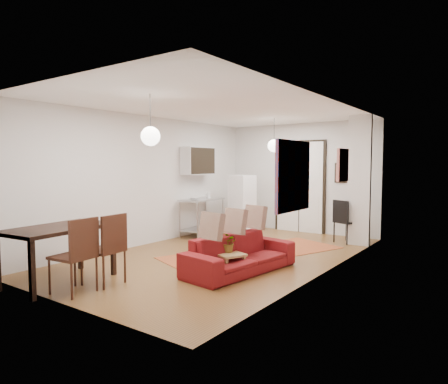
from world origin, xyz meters
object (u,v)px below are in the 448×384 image
Objects in this scene: dining_table at (59,233)px; dining_chair_far at (80,248)px; sofa at (240,254)px; dining_chair_near at (109,242)px; kitchen_counter at (202,212)px; black_side_chair at (348,217)px; fridge at (242,204)px; coffee_table at (224,254)px.

dining_chair_far is at bearing -5.17° from dining_table.
dining_chair_near is at bearing 149.94° from sofa.
kitchen_counter is at bearing 99.77° from dining_table.
dining_table is 6.29m from black_side_chair.
fridge is 2.72m from black_side_chair.
dining_chair_far is (0.60, -0.05, -0.15)m from dining_table.
kitchen_counter is 1.18× the size of dining_chair_near.
black_side_chair reaches higher than dining_table.
fridge reaches higher than black_side_chair.
fridge reaches higher than dining_chair_far.
sofa is 1.96× the size of dining_chair_near.
kitchen_counter is 1.18× the size of dining_chair_far.
coffee_table is 2.64m from dining_table.
sofa is at bearing 143.29° from dining_chair_far.
kitchen_counter is 1.11m from fridge.
dining_table is at bearing 146.16° from sofa.
fridge reaches higher than dining_chair_near.
fridge is at bearing 50.90° from kitchen_counter.
sofa is 2.11× the size of black_side_chair.
kitchen_counter is (-2.44, 2.46, 0.31)m from coffee_table.
dining_table is (0.76, -4.43, 0.16)m from kitchen_counter.
fridge is at bearing 40.48° from sofa.
black_side_chair is (0.64, 3.62, 0.28)m from sofa.
black_side_chair is at bearing 17.33° from kitchen_counter.
fridge is (-2.04, 3.21, 0.46)m from sofa.
fridge reaches higher than kitchen_counter.
kitchen_counter reaches higher than sofa.
kitchen_counter is at bearing -168.92° from dining_chair_far.
sofa is 3.68m from black_side_chair.
coffee_table is 3.88m from black_side_chair.
black_side_chair is at bearing 66.12° from dining_table.
dining_chair_near reaches higher than dining_table.
kitchen_counter is 0.83× the size of fridge.
sofa reaches higher than coffee_table.
dining_table reaches higher than coffee_table.
black_side_chair is at bearing -2.01° from sofa.
black_side_chair is at bearing 77.12° from coffee_table.
black_side_chair is (2.68, 0.41, -0.18)m from fridge.
dining_chair_near is 0.51m from dining_chair_far.
dining_table is at bearing -100.99° from dining_chair_far.
fridge reaches higher than dining_table.
coffee_table is 0.53× the size of dining_table.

